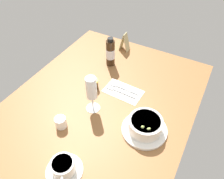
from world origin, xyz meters
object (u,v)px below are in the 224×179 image
(porridge_bowl, at_px, (145,126))
(wine_glass, at_px, (91,90))
(creamer_jug, at_px, (61,122))
(menu_card, at_px, (125,42))
(coffee_cup, at_px, (63,167))
(sauce_bottle_brown, at_px, (110,53))
(jam_jar, at_px, (93,84))
(cutlery_setting, at_px, (122,91))

(porridge_bowl, xyz_separation_m, wine_glass, (0.00, 0.26, 0.08))
(wine_glass, bearing_deg, porridge_bowl, -90.74)
(creamer_jug, bearing_deg, menu_card, 1.92)
(coffee_cup, xyz_separation_m, sauce_bottle_brown, (0.64, 0.16, 0.05))
(sauce_bottle_brown, bearing_deg, porridge_bowl, -133.68)
(jam_jar, bearing_deg, sauce_bottle_brown, 4.94)
(creamer_jug, relative_size, sauce_bottle_brown, 0.34)
(sauce_bottle_brown, bearing_deg, jam_jar, -175.06)
(wine_glass, height_order, menu_card, wine_glass)
(creamer_jug, height_order, menu_card, menu_card)
(cutlery_setting, distance_m, coffee_cup, 0.48)
(porridge_bowl, height_order, menu_card, menu_card)
(wine_glass, relative_size, jam_jar, 3.52)
(jam_jar, height_order, sauce_bottle_brown, sauce_bottle_brown)
(cutlery_setting, bearing_deg, wine_glass, 157.30)
(menu_card, bearing_deg, wine_glass, -170.21)
(coffee_cup, xyz_separation_m, wine_glass, (0.31, 0.07, 0.09))
(coffee_cup, relative_size, wine_glass, 0.74)
(porridge_bowl, height_order, jam_jar, porridge_bowl)
(cutlery_setting, height_order, coffee_cup, coffee_cup)
(wine_glass, bearing_deg, coffee_cup, -167.10)
(jam_jar, bearing_deg, menu_card, 2.08)
(jam_jar, bearing_deg, porridge_bowl, -109.95)
(wine_glass, height_order, sauce_bottle_brown, wine_glass)
(porridge_bowl, bearing_deg, jam_jar, 70.05)
(jam_jar, relative_size, menu_card, 0.47)
(cutlery_setting, distance_m, jam_jar, 0.15)
(porridge_bowl, xyz_separation_m, sauce_bottle_brown, (0.33, 0.35, 0.04))
(creamer_jug, relative_size, jam_jar, 1.08)
(creamer_jug, distance_m, sauce_bottle_brown, 0.49)
(porridge_bowl, distance_m, jam_jar, 0.35)
(jam_jar, bearing_deg, coffee_cup, -161.43)
(sauce_bottle_brown, relative_size, menu_card, 1.53)
(coffee_cup, bearing_deg, creamer_jug, 40.98)
(wine_glass, height_order, jam_jar, wine_glass)
(coffee_cup, xyz_separation_m, menu_card, (0.81, 0.16, 0.03))
(creamer_jug, distance_m, jam_jar, 0.27)
(cutlery_setting, xyz_separation_m, coffee_cup, (-0.47, -0.00, 0.03))
(wine_glass, relative_size, sauce_bottle_brown, 1.09)
(sauce_bottle_brown, bearing_deg, coffee_cup, -165.83)
(porridge_bowl, xyz_separation_m, cutlery_setting, (0.17, 0.19, -0.03))
(creamer_jug, xyz_separation_m, jam_jar, (0.27, 0.01, -0.00))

